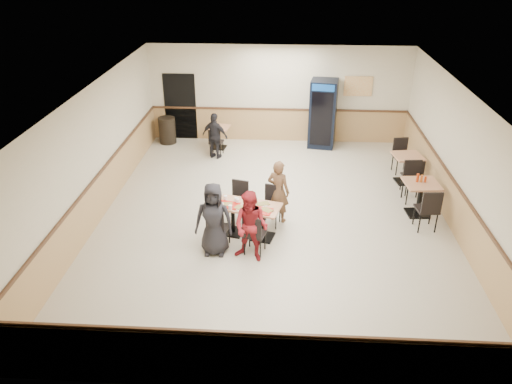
# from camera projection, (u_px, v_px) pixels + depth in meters

# --- Properties ---
(ground) EXTENTS (10.00, 10.00, 0.00)m
(ground) POSITION_uv_depth(u_px,v_px,m) (273.00, 217.00, 11.62)
(ground) COLOR beige
(ground) RESTS_ON ground
(room_shell) EXTENTS (10.00, 10.00, 10.00)m
(room_shell) POSITION_uv_depth(u_px,v_px,m) (342.00, 154.00, 13.53)
(room_shell) COLOR silver
(room_shell) RESTS_ON ground
(main_table) EXTENTS (1.50, 1.00, 0.74)m
(main_table) POSITION_uv_depth(u_px,v_px,m) (248.00, 215.00, 10.70)
(main_table) COLOR black
(main_table) RESTS_ON ground
(main_chairs) EXTENTS (1.58, 1.86, 0.93)m
(main_chairs) POSITION_uv_depth(u_px,v_px,m) (246.00, 216.00, 10.73)
(main_chairs) COLOR black
(main_chairs) RESTS_ON ground
(diner_woman_left) EXTENTS (0.77, 0.51, 1.56)m
(diner_woman_left) POSITION_uv_depth(u_px,v_px,m) (214.00, 219.00, 9.98)
(diner_woman_left) COLOR black
(diner_woman_left) RESTS_ON ground
(diner_woman_right) EXTENTS (0.88, 0.78, 1.50)m
(diner_woman_right) POSITION_uv_depth(u_px,v_px,m) (251.00, 227.00, 9.78)
(diner_woman_right) COLOR maroon
(diner_woman_right) RESTS_ON ground
(diner_man_opposite) EXTENTS (0.64, 0.55, 1.47)m
(diner_man_opposite) POSITION_uv_depth(u_px,v_px,m) (278.00, 191.00, 11.18)
(diner_man_opposite) COLOR brown
(diner_man_opposite) RESTS_ON ground
(lone_diner) EXTENTS (0.86, 0.59, 1.36)m
(lone_diner) POSITION_uv_depth(u_px,v_px,m) (215.00, 136.00, 14.45)
(lone_diner) COLOR black
(lone_diner) RESTS_ON ground
(tabletop_clutter) EXTENTS (1.22, 0.71, 0.12)m
(tabletop_clutter) POSITION_uv_depth(u_px,v_px,m) (244.00, 206.00, 10.52)
(tabletop_clutter) COLOR red
(tabletop_clutter) RESTS_ON main_table
(side_table_near) EXTENTS (0.83, 0.83, 0.82)m
(side_table_near) POSITION_uv_depth(u_px,v_px,m) (420.00, 193.00, 11.51)
(side_table_near) COLOR black
(side_table_near) RESTS_ON ground
(side_table_near_chair_south) EXTENTS (0.52, 0.52, 1.03)m
(side_table_near_chair_south) POSITION_uv_depth(u_px,v_px,m) (427.00, 208.00, 10.94)
(side_table_near_chair_south) COLOR black
(side_table_near_chair_south) RESTS_ON ground
(side_table_near_chair_north) EXTENTS (0.52, 0.52, 1.03)m
(side_table_near_chair_north) POSITION_uv_depth(u_px,v_px,m) (414.00, 182.00, 12.10)
(side_table_near_chair_north) COLOR black
(side_table_near_chair_north) RESTS_ON ground
(side_table_far) EXTENTS (0.83, 0.83, 0.77)m
(side_table_far) POSITION_uv_depth(u_px,v_px,m) (407.00, 164.00, 13.06)
(side_table_far) COLOR black
(side_table_far) RESTS_ON ground
(side_table_far_chair_south) EXTENTS (0.52, 0.52, 0.97)m
(side_table_far_chair_south) POSITION_uv_depth(u_px,v_px,m) (412.00, 175.00, 12.53)
(side_table_far_chair_south) COLOR black
(side_table_far_chair_south) RESTS_ON ground
(side_table_far_chair_north) EXTENTS (0.52, 0.52, 0.97)m
(side_table_far_chair_north) POSITION_uv_depth(u_px,v_px,m) (402.00, 156.00, 13.62)
(side_table_far_chair_north) COLOR black
(side_table_far_chair_north) RESTS_ON ground
(condiment_caddy) EXTENTS (0.23, 0.06, 0.20)m
(condiment_caddy) POSITION_uv_depth(u_px,v_px,m) (421.00, 178.00, 11.39)
(condiment_caddy) COLOR #BB360D
(condiment_caddy) RESTS_ON side_table_near
(back_table) EXTENTS (0.72, 0.72, 0.68)m
(back_table) POSITION_uv_depth(u_px,v_px,m) (219.00, 134.00, 15.24)
(back_table) COLOR black
(back_table) RESTS_ON ground
(back_table_chair_lone) EXTENTS (0.45, 0.45, 0.87)m
(back_table_chair_lone) POSITION_uv_depth(u_px,v_px,m) (216.00, 141.00, 14.77)
(back_table_chair_lone) COLOR black
(back_table_chair_lone) RESTS_ON ground
(pepsi_cooler) EXTENTS (0.89, 0.90, 2.07)m
(pepsi_cooler) POSITION_uv_depth(u_px,v_px,m) (323.00, 114.00, 15.16)
(pepsi_cooler) COLOR black
(pepsi_cooler) RESTS_ON ground
(trash_bin) EXTENTS (0.52, 0.52, 0.83)m
(trash_bin) POSITION_uv_depth(u_px,v_px,m) (167.00, 130.00, 15.66)
(trash_bin) COLOR black
(trash_bin) RESTS_ON ground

